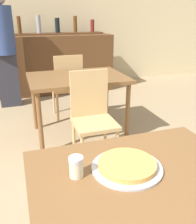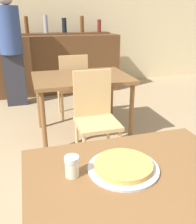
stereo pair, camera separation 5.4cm
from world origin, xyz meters
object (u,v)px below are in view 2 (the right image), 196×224
Objects in this scene: chair_far_side_front at (95,112)px; cheese_shaker at (72,166)px; chair_far_side_back at (73,83)px; person_standing at (11,46)px; pizza_tray at (123,166)px.

chair_far_side_front is 9.29× the size of cheese_shaker.
chair_far_side_front and chair_far_side_back have the same top height.
cheese_shaker is (-0.46, -1.25, 0.26)m from chair_far_side_front.
person_standing reaches higher than cheese_shaker.
person_standing is at bearing -46.38° from chair_far_side_back.
chair_far_side_front is at bearing 90.00° from chair_far_side_back.
chair_far_side_back is 1.22m from person_standing.
chair_far_side_back is 0.52× the size of person_standing.
person_standing is (-0.79, 1.97, 0.43)m from chair_far_side_front.
chair_far_side_front is at bearing 69.86° from cheese_shaker.
chair_far_side_back is 2.43m from pizza_tray.
chair_far_side_back is 2.70× the size of pizza_tray.
person_standing is at bearing 95.85° from cheese_shaker.
cheese_shaker is at bearing -110.14° from chair_far_side_front.
chair_far_side_back is at bearing 79.14° from cheese_shaker.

